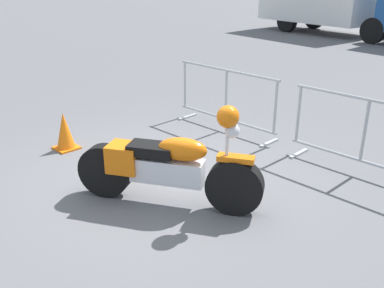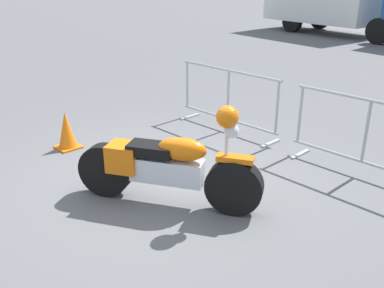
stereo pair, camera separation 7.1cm
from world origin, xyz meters
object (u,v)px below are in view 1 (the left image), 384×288
at_px(parked_car_maroon, 332,0).
at_px(parked_car_red, 374,4).
at_px(motorcycle, 167,166).
at_px(crowd_barrier_near, 226,99).
at_px(traffic_cone, 65,131).
at_px(crowd_barrier_far, 364,136).

bearing_deg(parked_car_maroon, parked_car_red, -91.61).
bearing_deg(motorcycle, parked_car_maroon, 84.50).
distance_m(crowd_barrier_near, traffic_cone, 2.70).
distance_m(motorcycle, crowd_barrier_near, 2.69).
height_order(crowd_barrier_near, crowd_barrier_far, same).
bearing_deg(crowd_barrier_far, parked_car_maroon, 119.86).
bearing_deg(parked_car_red, motorcycle, -153.35).
bearing_deg(parked_car_red, traffic_cone, -158.63).
height_order(parked_car_red, traffic_cone, parked_car_red).
bearing_deg(crowd_barrier_far, crowd_barrier_near, 180.00).
relative_size(motorcycle, crowd_barrier_far, 0.96).
distance_m(parked_car_maroon, traffic_cone, 25.88).
relative_size(crowd_barrier_near, crowd_barrier_far, 1.00).
xyz_separation_m(crowd_barrier_near, crowd_barrier_far, (2.44, 0.00, 0.00)).
relative_size(crowd_barrier_far, parked_car_red, 0.50).
height_order(motorcycle, parked_car_red, parked_car_red).
distance_m(parked_car_red, traffic_cone, 24.52).
bearing_deg(parked_car_red, parked_car_maroon, 88.39).
bearing_deg(crowd_barrier_near, traffic_cone, -115.47).
bearing_deg(traffic_cone, parked_car_red, 103.96).
distance_m(motorcycle, crowd_barrier_far, 2.69).
height_order(motorcycle, crowd_barrier_near, motorcycle).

